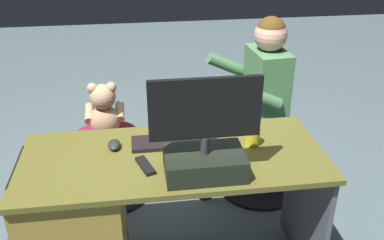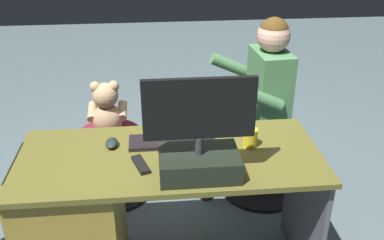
# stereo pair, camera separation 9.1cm
# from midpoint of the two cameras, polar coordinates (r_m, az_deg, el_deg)

# --- Properties ---
(ground_plane) EXTENTS (10.00, 10.00, 0.00)m
(ground_plane) POSITION_cam_midpoint_polar(r_m,az_deg,el_deg) (2.76, -2.03, -13.97)
(ground_plane) COLOR #506167
(desk) EXTENTS (1.44, 0.62, 0.73)m
(desk) POSITION_cam_midpoint_polar(r_m,az_deg,el_deg) (2.27, -11.33, -12.25)
(desk) COLOR brown
(desk) RESTS_ON ground_plane
(monitor) EXTENTS (0.47, 0.23, 0.45)m
(monitor) POSITION_cam_midpoint_polar(r_m,az_deg,el_deg) (1.87, 2.33, -3.65)
(monitor) COLOR black
(monitor) RESTS_ON desk
(keyboard) EXTENTS (0.42, 0.14, 0.02)m
(keyboard) POSITION_cam_midpoint_polar(r_m,az_deg,el_deg) (2.15, -1.44, -2.80)
(keyboard) COLOR black
(keyboard) RESTS_ON desk
(computer_mouse) EXTENTS (0.06, 0.10, 0.04)m
(computer_mouse) POSITION_cam_midpoint_polar(r_m,az_deg,el_deg) (2.15, -9.25, -3.01)
(computer_mouse) COLOR #212928
(computer_mouse) RESTS_ON desk
(cup) EXTENTS (0.07, 0.07, 0.09)m
(cup) POSITION_cam_midpoint_polar(r_m,az_deg,el_deg) (2.14, 8.81, -2.29)
(cup) COLOR yellow
(cup) RESTS_ON desk
(tv_remote) EXTENTS (0.09, 0.16, 0.02)m
(tv_remote) POSITION_cam_midpoint_polar(r_m,az_deg,el_deg) (1.98, -5.41, -5.83)
(tv_remote) COLOR black
(tv_remote) RESTS_ON desk
(notebook_binder) EXTENTS (0.23, 0.31, 0.02)m
(notebook_binder) POSITION_cam_midpoint_polar(r_m,az_deg,el_deg) (2.01, 3.05, -5.11)
(notebook_binder) COLOR silver
(notebook_binder) RESTS_ON desk
(office_chair_teddy) EXTENTS (0.54, 0.54, 0.45)m
(office_chair_teddy) POSITION_cam_midpoint_polar(r_m,az_deg,el_deg) (2.97, -9.59, -5.09)
(office_chair_teddy) COLOR black
(office_chair_teddy) RESTS_ON ground_plane
(teddy_bear) EXTENTS (0.25, 0.25, 0.36)m
(teddy_bear) POSITION_cam_midpoint_polar(r_m,az_deg,el_deg) (2.81, -10.14, 1.38)
(teddy_bear) COLOR tan
(teddy_bear) RESTS_ON office_chair_teddy
(visitor_chair) EXTENTS (0.55, 0.55, 0.45)m
(visitor_chair) POSITION_cam_midpoint_polar(r_m,az_deg,el_deg) (2.99, 10.13, -4.85)
(visitor_chair) COLOR black
(visitor_chair) RESTS_ON ground_plane
(person) EXTENTS (0.55, 0.50, 1.20)m
(person) POSITION_cam_midpoint_polar(r_m,az_deg,el_deg) (2.77, 9.18, 3.12)
(person) COLOR #487A4C
(person) RESTS_ON ground_plane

